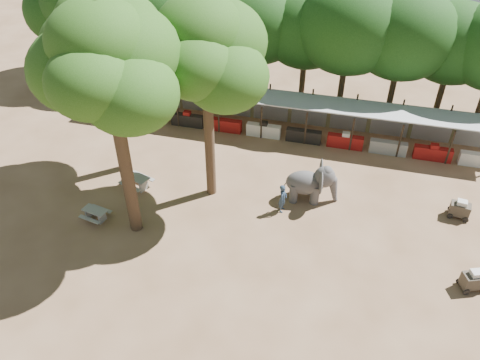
% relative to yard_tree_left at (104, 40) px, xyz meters
% --- Properties ---
extents(ground, '(100.00, 100.00, 0.00)m').
position_rel_yard_tree_left_xyz_m(ground, '(9.13, -7.19, -8.20)').
color(ground, brown).
rests_on(ground, ground).
extents(vendor_stalls, '(28.00, 2.99, 2.80)m').
position_rel_yard_tree_left_xyz_m(vendor_stalls, '(9.13, 6.65, -7.02)').
color(vendor_stalls, '#A0A3A8').
rests_on(vendor_stalls, ground).
extents(yard_tree_left, '(7.10, 6.90, 11.02)m').
position_rel_yard_tree_left_xyz_m(yard_tree_left, '(0.00, 0.00, 0.00)').
color(yard_tree_left, '#332316').
rests_on(yard_tree_left, ground).
extents(yard_tree_center, '(7.10, 6.90, 12.04)m').
position_rel_yard_tree_left_xyz_m(yard_tree_center, '(3.00, -5.00, 1.01)').
color(yard_tree_center, '#332316').
rests_on(yard_tree_center, ground).
extents(yard_tree_back, '(7.10, 6.90, 11.36)m').
position_rel_yard_tree_left_xyz_m(yard_tree_back, '(6.00, -1.00, 0.34)').
color(yard_tree_back, '#332316').
rests_on(yard_tree_back, ground).
extents(backdrop_trees, '(46.46, 5.95, 8.33)m').
position_rel_yard_tree_left_xyz_m(backdrop_trees, '(9.13, 11.81, -2.69)').
color(backdrop_trees, '#332316').
rests_on(backdrop_trees, ground).
extents(elephant, '(3.14, 2.37, 2.36)m').
position_rel_yard_tree_left_xyz_m(elephant, '(11.86, -0.34, -7.02)').
color(elephant, '#403E3E').
rests_on(elephant, ground).
extents(handler, '(0.50, 0.68, 1.76)m').
position_rel_yard_tree_left_xyz_m(handler, '(10.48, -1.79, -7.32)').
color(handler, '#26384C').
rests_on(handler, ground).
extents(picnic_table_near, '(1.57, 1.46, 0.68)m').
position_rel_yard_tree_left_xyz_m(picnic_table_near, '(0.71, -5.14, -7.76)').
color(picnic_table_near, gray).
rests_on(picnic_table_near, ground).
extents(picnic_table_far, '(2.01, 1.91, 0.82)m').
position_rel_yard_tree_left_xyz_m(picnic_table_far, '(1.68, -1.91, -7.67)').
color(picnic_table_far, gray).
rests_on(picnic_table_far, ground).
extents(cart_front, '(1.36, 1.13, 1.13)m').
position_rel_yard_tree_left_xyz_m(cart_front, '(20.10, -4.98, -7.64)').
color(cart_front, '#342C22').
rests_on(cart_front, ground).
extents(cart_back, '(1.23, 0.90, 1.11)m').
position_rel_yard_tree_left_xyz_m(cart_back, '(20.02, 0.22, -7.65)').
color(cart_back, '#342C22').
rests_on(cart_back, ground).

